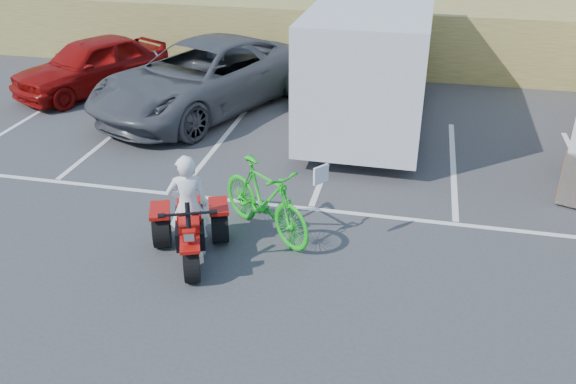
% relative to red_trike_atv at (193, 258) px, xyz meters
% --- Properties ---
extents(ground, '(100.00, 100.00, 0.00)m').
position_rel_red_trike_atv_xyz_m(ground, '(1.61, -0.34, 0.00)').
color(ground, '#3B3B3E').
rests_on(ground, ground).
extents(parking_stripes, '(28.00, 5.16, 0.01)m').
position_rel_red_trike_atv_xyz_m(parking_stripes, '(2.48, 3.73, 0.00)').
color(parking_stripes, white).
rests_on(parking_stripes, ground).
extents(grass_embankment, '(40.00, 8.50, 3.10)m').
position_rel_red_trike_atv_xyz_m(grass_embankment, '(1.61, 15.14, 1.42)').
color(grass_embankment, olive).
rests_on(grass_embankment, ground).
extents(red_trike_atv, '(1.85, 2.10, 1.13)m').
position_rel_red_trike_atv_xyz_m(red_trike_atv, '(0.00, 0.00, 0.00)').
color(red_trike_atv, '#A60E09').
rests_on(red_trike_atv, ground).
extents(rider, '(0.77, 0.64, 1.80)m').
position_rel_red_trike_atv_xyz_m(rider, '(-0.05, 0.14, 0.90)').
color(rider, white).
rests_on(rider, ground).
extents(green_dirt_bike, '(2.19, 1.88, 1.36)m').
position_rel_red_trike_atv_xyz_m(green_dirt_bike, '(1.00, 1.03, 0.68)').
color(green_dirt_bike, '#14BF19').
rests_on(green_dirt_bike, ground).
extents(grey_pickup, '(5.31, 7.17, 1.81)m').
position_rel_red_trike_atv_xyz_m(grey_pickup, '(-2.21, 6.89, 0.91)').
color(grey_pickup, '#44464B').
rests_on(grey_pickup, ground).
extents(red_car, '(3.84, 4.93, 1.57)m').
position_rel_red_trike_atv_xyz_m(red_car, '(-5.86, 7.70, 0.78)').
color(red_car, '#8F0A07').
rests_on(red_car, ground).
extents(cargo_trailer, '(2.72, 6.64, 3.08)m').
position_rel_red_trike_atv_xyz_m(cargo_trailer, '(2.23, 6.80, 1.67)').
color(cargo_trailer, silver).
rests_on(cargo_trailer, ground).
extents(quad_atv_blue, '(1.66, 1.87, 1.00)m').
position_rel_red_trike_atv_xyz_m(quad_atv_blue, '(-1.30, 7.68, 0.00)').
color(quad_atv_blue, navy).
rests_on(quad_atv_blue, ground).
extents(quad_atv_green, '(1.64, 1.89, 1.04)m').
position_rel_red_trike_atv_xyz_m(quad_atv_green, '(0.50, 8.03, 0.00)').
color(quad_atv_green, '#166128').
rests_on(quad_atv_green, ground).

